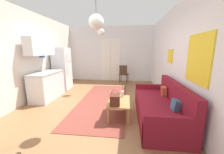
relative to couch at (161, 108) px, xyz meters
name	(u,v)px	position (x,y,z in m)	size (l,w,h in m)	color
ground_plane	(94,112)	(-1.72, 0.29, -0.33)	(4.96, 8.11, 0.10)	#8E603D
wall_back	(111,54)	(-1.72, 4.09, 1.12)	(4.56, 0.13, 2.84)	silver
wall_right	(184,59)	(0.51, 0.28, 1.14)	(0.12, 7.71, 2.84)	silver
wall_left	(13,58)	(-3.95, 0.29, 1.14)	(0.12, 7.71, 2.84)	silver
area_rug	(103,101)	(-1.58, 0.99, -0.28)	(1.47, 3.67, 0.01)	brown
couch	(161,108)	(0.00, 0.00, 0.00)	(0.92, 2.13, 0.89)	maroon
coffee_table	(119,103)	(-1.00, 0.04, 0.06)	(0.52, 0.86, 0.40)	#A87542
bamboo_vase	(122,94)	(-0.94, 0.33, 0.20)	(0.09, 0.09, 0.38)	beige
handbag	(115,99)	(-1.09, -0.21, 0.24)	(0.24, 0.31, 0.35)	#512319
refrigerator	(62,69)	(-3.53, 2.22, 0.58)	(0.61, 0.64, 1.73)	white
kitchen_counter	(46,76)	(-3.53, 1.05, 0.48)	(0.60, 1.31, 2.01)	silver
accent_chair	(124,73)	(-1.00, 3.52, 0.21)	(0.49, 0.47, 0.90)	#382619
pendant_lamp_near	(96,22)	(-1.44, -0.38, 1.88)	(0.29, 0.29, 0.83)	black
pendant_lamp_far	(101,32)	(-1.84, 2.12, 2.01)	(0.26, 0.26, 0.68)	black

